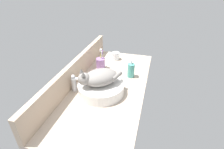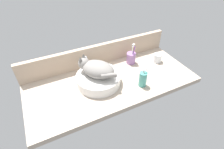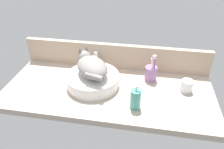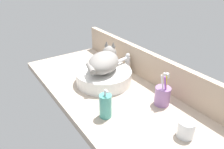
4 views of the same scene
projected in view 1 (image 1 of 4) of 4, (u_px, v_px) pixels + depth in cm
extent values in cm
cube|color=#B2A08E|center=(108.00, 87.00, 138.97)|extent=(131.39, 57.93, 4.00)
cube|color=tan|center=(75.00, 71.00, 139.62)|extent=(131.39, 3.60, 17.99)
cylinder|color=white|center=(101.00, 88.00, 127.91)|extent=(33.63, 33.63, 7.80)
ellipsoid|color=gray|center=(101.00, 77.00, 123.16)|extent=(28.98, 30.12, 11.00)
sphere|color=gray|center=(84.00, 79.00, 118.26)|extent=(8.80, 8.80, 8.80)
cone|color=#635F5B|center=(83.00, 74.00, 113.44)|extent=(2.80, 2.80, 3.20)
cone|color=#635F5B|center=(81.00, 71.00, 116.92)|extent=(2.80, 2.80, 3.20)
cylinder|color=gray|center=(117.00, 76.00, 123.60)|extent=(11.46, 6.18, 3.20)
cylinder|color=silver|center=(74.00, 84.00, 129.45)|extent=(3.60, 3.60, 11.00)
cylinder|color=silver|center=(80.00, 79.00, 126.40)|extent=(3.51, 10.20, 2.20)
sphere|color=silver|center=(73.00, 77.00, 126.06)|extent=(2.80, 2.80, 2.80)
cylinder|color=teal|center=(131.00, 70.00, 146.76)|extent=(5.88, 5.88, 11.89)
cylinder|color=silver|center=(131.00, 63.00, 143.05)|extent=(1.20, 1.20, 2.80)
cylinder|color=silver|center=(132.00, 60.00, 143.34)|extent=(2.20, 1.00, 1.00)
cylinder|color=#996BA8|center=(101.00, 63.00, 160.49)|extent=(7.95, 7.95, 9.71)
cylinder|color=yellow|center=(101.00, 59.00, 159.65)|extent=(1.51, 3.47, 16.96)
cube|color=white|center=(100.00, 50.00, 155.36)|extent=(1.29, 1.15, 2.54)
cylinder|color=white|center=(102.00, 59.00, 158.79)|extent=(3.31, 2.78, 16.95)
cube|color=white|center=(101.00, 51.00, 154.50)|extent=(1.54, 1.06, 2.62)
cylinder|color=purple|center=(101.00, 59.00, 159.89)|extent=(1.18, 4.31, 16.84)
cube|color=white|center=(101.00, 50.00, 155.60)|extent=(1.24, 1.27, 2.53)
cylinder|color=white|center=(116.00, 56.00, 177.58)|extent=(7.28, 7.28, 7.58)
cylinder|color=silver|center=(116.00, 58.00, 178.52)|extent=(6.40, 6.40, 3.86)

